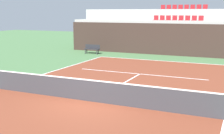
# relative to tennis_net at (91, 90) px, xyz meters

# --- Properties ---
(ground_plane) EXTENTS (80.00, 80.00, 0.00)m
(ground_plane) POSITION_rel_tennis_net_xyz_m (0.00, 0.00, -0.51)
(ground_plane) COLOR #477042
(court_surface) EXTENTS (11.00, 24.00, 0.01)m
(court_surface) POSITION_rel_tennis_net_xyz_m (0.00, 0.00, -0.50)
(court_surface) COLOR brown
(court_surface) RESTS_ON ground_plane
(baseline_far) EXTENTS (11.00, 0.10, 0.00)m
(baseline_far) POSITION_rel_tennis_net_xyz_m (0.00, 11.95, -0.50)
(baseline_far) COLOR white
(baseline_far) RESTS_ON court_surface
(service_line_far) EXTENTS (8.26, 0.10, 0.00)m
(service_line_far) POSITION_rel_tennis_net_xyz_m (0.00, 6.40, -0.50)
(service_line_far) COLOR white
(service_line_far) RESTS_ON court_surface
(centre_service_line) EXTENTS (0.10, 6.40, 0.00)m
(centre_service_line) POSITION_rel_tennis_net_xyz_m (0.00, 3.20, -0.50)
(centre_service_line) COLOR white
(centre_service_line) RESTS_ON court_surface
(back_wall) EXTENTS (20.41, 0.30, 2.82)m
(back_wall) POSITION_rel_tennis_net_xyz_m (0.00, 15.36, 0.90)
(back_wall) COLOR #33231E
(back_wall) RESTS_ON ground_plane
(stands_tier_lower) EXTENTS (20.41, 2.40, 3.07)m
(stands_tier_lower) POSITION_rel_tennis_net_xyz_m (0.00, 16.71, 1.02)
(stands_tier_lower) COLOR #9E9E99
(stands_tier_lower) RESTS_ON ground_plane
(stands_tier_upper) EXTENTS (20.41, 2.40, 4.09)m
(stands_tier_upper) POSITION_rel_tennis_net_xyz_m (0.00, 19.11, 1.54)
(stands_tier_upper) COLOR #9E9E99
(stands_tier_upper) RESTS_ON ground_plane
(seating_row_lower) EXTENTS (4.57, 0.44, 0.44)m
(seating_row_lower) POSITION_rel_tennis_net_xyz_m (-0.00, 16.80, 2.68)
(seating_row_lower) COLOR maroon
(seating_row_lower) RESTS_ON stands_tier_lower
(seating_row_upper) EXTENTS (4.57, 0.44, 0.44)m
(seating_row_upper) POSITION_rel_tennis_net_xyz_m (-0.00, 19.20, 3.71)
(seating_row_upper) COLOR maroon
(seating_row_upper) RESTS_ON stands_tier_upper
(tennis_net) EXTENTS (11.08, 0.08, 1.07)m
(tennis_net) POSITION_rel_tennis_net_xyz_m (0.00, 0.00, 0.00)
(tennis_net) COLOR black
(tennis_net) RESTS_ON court_surface
(player_bench) EXTENTS (1.50, 0.40, 0.85)m
(player_bench) POSITION_rel_tennis_net_xyz_m (-7.08, 13.35, -0.00)
(player_bench) COLOR #232328
(player_bench) RESTS_ON ground_plane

